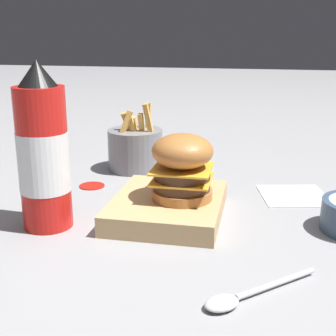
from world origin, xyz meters
TOP-DOWN VIEW (x-y plane):
  - ground_plane at (0.00, 0.00)m, footprint 6.00×6.00m
  - serving_board at (-0.01, 0.02)m, footprint 0.21×0.18m
  - burger at (-0.01, 0.04)m, footprint 0.10×0.10m
  - ketchup_bottle at (0.07, -0.16)m, footprint 0.08×0.08m
  - fries_basket at (-0.26, -0.10)m, footprint 0.12×0.12m
  - spoon at (0.23, 0.15)m, footprint 0.12×0.13m
  - ketchup_puddle at (-0.12, -0.16)m, footprint 0.05×0.05m
  - parchment_square at (-0.15, 0.23)m, footprint 0.14×0.14m

SIDE VIEW (x-z plane):
  - ground_plane at x=0.00m, z-range 0.00..0.00m
  - parchment_square at x=-0.15m, z-range 0.00..0.00m
  - ketchup_puddle at x=-0.12m, z-range 0.00..0.00m
  - spoon at x=0.23m, z-range 0.00..0.01m
  - serving_board at x=-0.01m, z-range 0.00..0.03m
  - fries_basket at x=-0.26m, z-range -0.03..0.12m
  - burger at x=-0.01m, z-range 0.03..0.14m
  - ketchup_bottle at x=0.07m, z-range -0.01..0.24m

